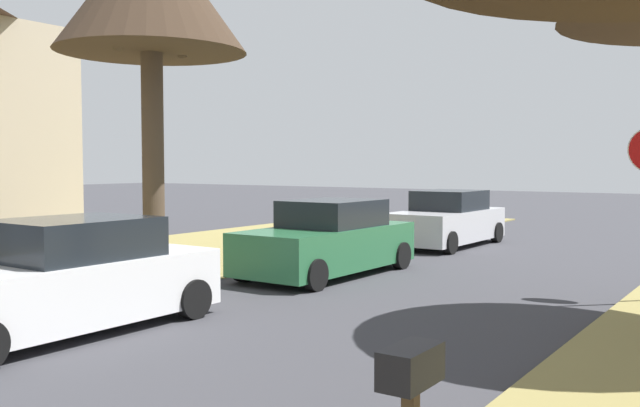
{
  "coord_description": "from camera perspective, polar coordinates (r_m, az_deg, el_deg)",
  "views": [
    {
      "loc": [
        5.94,
        1.66,
        2.34
      ],
      "look_at": [
        0.12,
        10.17,
        1.75
      ],
      "focal_mm": 38.95,
      "sensor_mm": 36.0,
      "label": 1
    }
  ],
  "objects": [
    {
      "name": "curbside_mailbox",
      "position": [
        4.07,
        7.45,
        -15.14
      ],
      "size": [
        0.22,
        0.44,
        1.27
      ],
      "color": "brown",
      "rests_on": "grass_verge_right"
    },
    {
      "name": "parked_sedan_silver",
      "position": [
        20.13,
        10.4,
        -1.37
      ],
      "size": [
        1.98,
        4.42,
        1.57
      ],
      "color": "#BCBCC1",
      "rests_on": "ground"
    },
    {
      "name": "parked_sedan_white",
      "position": [
        10.33,
        -20.21,
        -5.93
      ],
      "size": [
        1.98,
        4.42,
        1.57
      ],
      "color": "white",
      "rests_on": "ground"
    },
    {
      "name": "parked_sedan_green",
      "position": [
        14.62,
        0.67,
        -3.06
      ],
      "size": [
        1.98,
        4.42,
        1.57
      ],
      "color": "#28663D",
      "rests_on": "ground"
    }
  ]
}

